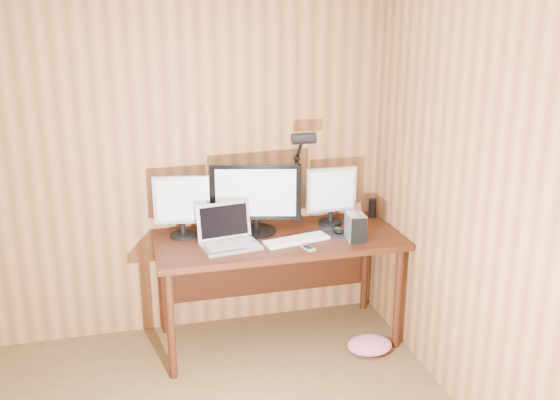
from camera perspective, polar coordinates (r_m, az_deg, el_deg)
name	(u,v)px	position (r m, az deg, el deg)	size (l,w,h in m)	color
room_shell	(135,287)	(2.28, -13.09, -7.77)	(4.00, 4.00, 4.00)	brown
desk	(276,250)	(4.19, -0.41, -4.63)	(1.60, 0.70, 0.75)	#37180B
monitor_center	(256,197)	(4.09, -2.22, 0.23)	(0.59, 0.26, 0.46)	black
monitor_left	(182,205)	(4.07, -8.98, -0.44)	(0.36, 0.17, 0.41)	black
monitor_right	(331,194)	(4.27, 4.71, 0.53)	(0.35, 0.17, 0.40)	black
laptop	(228,235)	(3.95, -4.82, -3.22)	(0.39, 0.32, 0.25)	silver
keyboard	(297,240)	(4.01, 1.53, -3.66)	(0.45, 0.22, 0.02)	white
mousepad	(338,233)	(4.17, 5.29, -3.01)	(0.24, 0.20, 0.00)	black
mouse	(338,230)	(4.16, 5.30, -2.74)	(0.07, 0.11, 0.04)	black
hard_drive	(356,227)	(4.04, 6.93, -2.48)	(0.12, 0.17, 0.17)	silver
phone	(308,248)	(3.89, 2.60, -4.40)	(0.08, 0.11, 0.01)	silver
speaker	(372,208)	(4.49, 8.45, -0.73)	(0.06, 0.06, 0.13)	black
desk_lamp	(300,163)	(4.21, 1.87, 3.37)	(0.16, 0.23, 0.69)	black
fabric_pile	(370,345)	(4.28, 8.21, -13.01)	(0.30, 0.25, 0.10)	#D8688D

